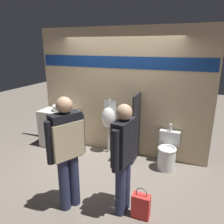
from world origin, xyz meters
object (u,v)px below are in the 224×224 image
sink_basin (62,108)px  person_with_lanyard (123,156)px  urinal_near_counter (109,118)px  person_in_vest (67,147)px  shopping_bag (141,206)px  cell_phone (66,113)px  toilet (167,153)px

sink_basin → person_with_lanyard: size_ratio=0.25×
urinal_near_counter → person_in_vest: bearing=-85.1°
urinal_near_counter → person_with_lanyard: bearing=-60.4°
person_in_vest → shopping_bag: 1.33m
sink_basin → shopping_bag: 2.92m
person_in_vest → shopping_bag: bearing=-52.8°
shopping_bag → cell_phone: bearing=146.7°
urinal_near_counter → person_with_lanyard: (0.92, -1.62, 0.08)m
sink_basin → shopping_bag: (2.35, -1.56, -0.76)m
toilet → shopping_bag: bearing=-94.7°
sink_basin → cell_phone: size_ratio=2.92×
cell_phone → toilet: (2.26, 0.08, -0.57)m
sink_basin → toilet: 2.56m
person_in_vest → cell_phone: bearing=61.9°
person_with_lanyard → toilet: bearing=-9.1°
person_in_vest → sink_basin: bearing=64.1°
sink_basin → person_with_lanyard: person_with_lanyard is taller
sink_basin → cell_phone: sink_basin is taller
urinal_near_counter → sink_basin: bearing=-175.5°
person_in_vest → shopping_bag: size_ratio=3.56×
sink_basin → person_with_lanyard: bearing=-36.5°
person_in_vest → shopping_bag: (1.04, 0.18, -0.80)m
sink_basin → urinal_near_counter: urinal_near_counter is taller
urinal_near_counter → shopping_bag: (1.20, -1.65, -0.63)m
person_with_lanyard → person_in_vest: bearing=112.0°
toilet → person_in_vest: 2.14m
cell_phone → toilet: 2.33m
shopping_bag → person_with_lanyard: bearing=174.0°
cell_phone → shopping_bag: bearing=-33.3°
toilet → person_with_lanyard: bearing=-105.5°
sink_basin → person_in_vest: size_ratio=0.24×
urinal_near_counter → person_in_vest: 1.85m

